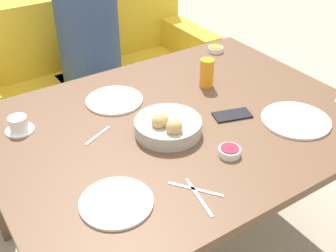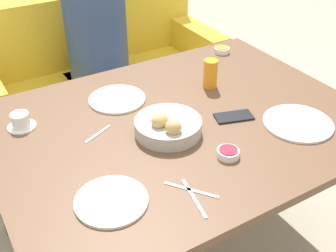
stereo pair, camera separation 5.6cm
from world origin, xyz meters
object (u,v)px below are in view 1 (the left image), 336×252
Objects in this scene: jam_bowl_honey at (216,49)px; knife_silver at (195,189)px; plate_near_right at (296,120)px; juice_glass at (207,73)px; jam_bowl_berry at (229,151)px; couch at (91,86)px; plate_far_center at (114,100)px; cell_phone at (232,115)px; seated_person at (92,65)px; spoon_coffee at (98,136)px; fork_silver at (199,197)px; plate_near_left at (116,202)px; coffee_cup at (19,125)px; bread_basket at (168,126)px.

jam_bowl_honey reaches higher than knife_silver.
plate_near_right is 0.44m from juice_glass.
juice_glass reaches higher than knife_silver.
jam_bowl_honey is (0.27, 0.27, -0.05)m from juice_glass.
juice_glass is 1.62× the size of jam_bowl_berry.
couch reaches higher than juice_glass.
plate_far_center is at bearing 86.48° from knife_silver.
jam_bowl_honey is 0.63m from cell_phone.
plate_near_right is 2.10× the size of juice_glass.
seated_person reaches higher than juice_glass.
juice_glass is at bearing 105.29° from plate_near_right.
plate_near_right reaches higher than spoon_coffee.
juice_glass is (0.41, -0.10, 0.06)m from plate_far_center.
juice_glass is at bearing -81.00° from couch.
knife_silver is (-0.72, -0.79, -0.01)m from jam_bowl_honey.
jam_bowl_honey is at bearing 57.44° from cell_phone.
plate_far_center reaches higher than cell_phone.
plate_near_right and plate_far_center have the same top height.
fork_silver and knife_silver have the same top height.
plate_near_left reaches higher than fork_silver.
plate_far_center is at bearing 165.77° from juice_glass.
knife_silver is (0.24, -0.08, -0.00)m from plate_near_left.
coffee_cup is (-0.81, 0.10, -0.04)m from juice_glass.
juice_glass is (0.16, -0.99, 0.47)m from couch.
knife_silver is at bearing -100.52° from seated_person.
jam_bowl_berry is at bearing -44.14° from coffee_cup.
plate_far_center is (-0.21, -0.73, 0.19)m from seated_person.
bread_basket reaches higher than plate_near_right.
seated_person reaches higher than jam_bowl_honey.
plate_near_left is 0.25m from fork_silver.
seated_person is 0.76m from jam_bowl_honey.
fork_silver is at bearing -142.54° from cell_phone.
plate_near_right is (0.47, -0.20, -0.03)m from bread_basket.
coffee_cup is 0.84× the size of spoon_coffee.
seated_person is 1.29m from jam_bowl_berry.
seated_person is 4.94× the size of bread_basket.
jam_bowl_honey reaches higher than spoon_coffee.
jam_bowl_honey is (1.08, 0.16, -0.01)m from coffee_cup.
fork_silver is at bearing -101.09° from couch.
cell_phone is (0.09, -1.24, 0.41)m from couch.
couch is 8.30× the size of fork_silver.
knife_silver is 0.92× the size of cell_phone.
juice_glass is 1.18× the size of coffee_cup.
coffee_cup is (-0.92, 0.53, 0.02)m from plate_near_right.
jam_bowl_berry reaches higher than spoon_coffee.
juice_glass reaches higher than bread_basket.
jam_bowl_berry is (-0.09, -1.43, 0.42)m from couch.
cell_phone is at bearing 16.75° from plate_near_left.
cell_phone is (0.28, -0.04, -0.03)m from bread_basket.
knife_silver and spoon_coffee have the same top height.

